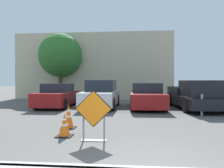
{
  "coord_description": "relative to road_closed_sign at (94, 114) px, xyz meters",
  "views": [
    {
      "loc": [
        -0.38,
        -3.65,
        1.6
      ],
      "look_at": [
        -1.38,
        7.11,
        1.44
      ],
      "focal_mm": 35.0,
      "sensor_mm": 36.0,
      "label": 1
    }
  ],
  "objects": [
    {
      "name": "building_facade_backdrop",
      "position": [
        -2.46,
        15.44,
        2.17
      ],
      "size": [
        13.92,
        5.0,
        5.82
      ],
      "color": "beige",
      "rests_on": "ground_plane"
    },
    {
      "name": "parked_car_second",
      "position": [
        -0.84,
        7.3,
        0.02
      ],
      "size": [
        2.0,
        4.32,
        1.64
      ],
      "rotation": [
        0.0,
        0.0,
        3.11
      ],
      "color": "white",
      "rests_on": "ground_plane"
    },
    {
      "name": "parked_car_nearest",
      "position": [
        -3.52,
        7.25,
        -0.07
      ],
      "size": [
        1.82,
        4.05,
        1.43
      ],
      "rotation": [
        0.0,
        0.0,
        3.15
      ],
      "color": "maroon",
      "rests_on": "ground_plane"
    },
    {
      "name": "traffic_cone_nearest",
      "position": [
        -0.92,
        0.43,
        -0.41
      ],
      "size": [
        0.45,
        0.45,
        0.67
      ],
      "color": "black",
      "rests_on": "ground_plane"
    },
    {
      "name": "bollard_nearest",
      "position": [
        4.18,
        4.59,
        -0.21
      ],
      "size": [
        0.12,
        0.12,
        1.0
      ],
      "color": "gray",
      "rests_on": "ground_plane"
    },
    {
      "name": "street_tree_behind_lot",
      "position": [
        -5.07,
        12.39,
        3.02
      ],
      "size": [
        3.68,
        3.68,
        5.6
      ],
      "color": "#513823",
      "rests_on": "ground_plane"
    },
    {
      "name": "road_closed_sign",
      "position": [
        0.0,
        0.0,
        0.0
      ],
      "size": [
        0.98,
        0.2,
        1.36
      ],
      "color": "black",
      "rests_on": "ground_plane"
    },
    {
      "name": "traffic_cone_second",
      "position": [
        -1.13,
        1.51,
        -0.34
      ],
      "size": [
        0.45,
        0.45,
        0.81
      ],
      "color": "black",
      "rests_on": "ground_plane"
    },
    {
      "name": "parked_car_third",
      "position": [
        1.84,
        7.17,
        -0.05
      ],
      "size": [
        1.94,
        4.48,
        1.48
      ],
      "rotation": [
        0.0,
        0.0,
        3.15
      ],
      "color": "maroon",
      "rests_on": "ground_plane"
    },
    {
      "name": "pickup_truck",
      "position": [
        4.55,
        6.76,
        0.01
      ],
      "size": [
        2.32,
        5.38,
        1.63
      ],
      "rotation": [
        0.0,
        0.0,
        3.2
      ],
      "color": "black",
      "rests_on": "ground_plane"
    },
    {
      "name": "ground_plane",
      "position": [
        1.39,
        7.99,
        -0.73
      ],
      "size": [
        96.0,
        96.0,
        0.0
      ],
      "primitive_type": "plane",
      "color": "#565451"
    }
  ]
}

